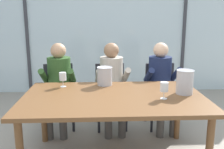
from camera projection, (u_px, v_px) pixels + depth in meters
ground at (110, 123)px, 3.86m from camera, size 14.00×14.00×0.00m
window_glass_panel at (106, 30)px, 5.25m from camera, size 7.12×0.03×2.60m
window_mullion_left at (27, 30)px, 5.16m from camera, size 0.06×0.06×2.60m
window_mullion_right at (184, 29)px, 5.31m from camera, size 0.06×0.06×2.60m
hillside_vineyard at (103, 29)px, 9.65m from camera, size 13.12×2.40×2.18m
dining_table at (114, 102)px, 2.73m from camera, size 1.92×1.17×0.75m
chair_near_curtain at (59, 90)px, 3.72m from camera, size 0.49×0.49×0.90m
chair_left_of_center at (111, 90)px, 3.73m from camera, size 0.46×0.46×0.90m
chair_center at (161, 89)px, 3.75m from camera, size 0.46×0.46×0.90m
person_olive_shirt at (59, 81)px, 3.53m from camera, size 0.47×0.61×1.22m
person_beige_jumper at (112, 81)px, 3.56m from camera, size 0.49×0.63×1.22m
person_navy_polo at (161, 80)px, 3.60m from camera, size 0.48×0.63×1.22m
ice_bucket_primary at (185, 82)px, 2.76m from camera, size 0.19×0.19×0.26m
ice_bucket_secondary at (105, 76)px, 3.12m from camera, size 0.19×0.19×0.22m
wine_glass_by_left_taster at (164, 88)px, 2.59m from camera, size 0.08×0.08×0.17m
wine_glass_near_bucket at (63, 77)px, 3.03m from camera, size 0.08×0.08×0.17m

